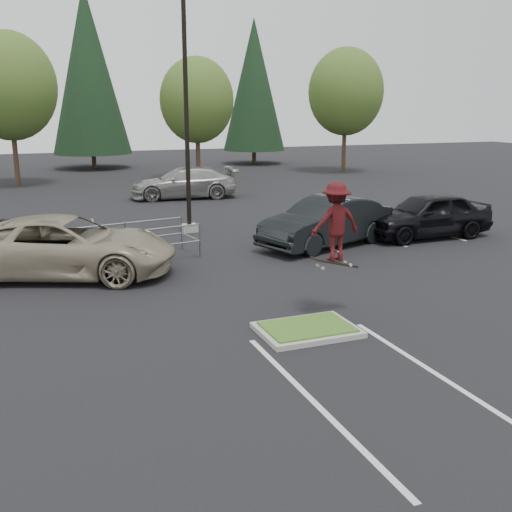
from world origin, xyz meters
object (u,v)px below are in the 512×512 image
object	(u,v)px
conif_b	(88,70)
decid_d	(345,95)
car_r_black	(427,215)
car_far_silver	(184,183)
skateboarder	(336,222)
decid_c	(197,103)
cart_corral	(119,240)
car_l_tan	(63,246)
decid_b	(9,90)
light_pole	(186,118)
conif_c	(254,85)
car_r_charc	(326,222)

from	to	relation	value
conif_b	decid_d	bearing A→B (deg)	-29.47
car_r_black	car_far_silver	xyz separation A→B (m)	(-6.16, 13.62, -0.03)
decid_d	conif_b	world-z (taller)	conif_b
car_r_black	conif_b	bearing A→B (deg)	-165.12
skateboarder	car_r_black	world-z (taller)	skateboarder
decid_c	cart_corral	bearing A→B (deg)	-112.24
car_l_tan	car_far_silver	xyz separation A→B (m)	(7.50, 14.17, -0.05)
skateboarder	conif_b	bearing A→B (deg)	-86.99
conif_b	car_far_silver	size ratio (longest dim) A/B	2.45
decid_b	car_far_silver	distance (m)	13.81
light_pole	car_far_silver	bearing A→B (deg)	76.44
decid_c	car_far_silver	world-z (taller)	decid_c
cart_corral	car_far_silver	bearing A→B (deg)	56.40
conif_c	light_pole	bearing A→B (deg)	-116.15
conif_c	cart_corral	size ratio (longest dim) A/B	2.81
skateboarder	cart_corral	bearing A→B (deg)	-57.61
decid_d	car_r_charc	bearing A→B (deg)	-120.72
decid_b	car_far_silver	world-z (taller)	decid_b
cart_corral	car_l_tan	size ratio (longest dim) A/B	0.68
car_r_charc	car_r_black	size ratio (longest dim) A/B	1.05
decid_c	cart_corral	world-z (taller)	decid_c
car_l_tan	car_far_silver	size ratio (longest dim) A/B	1.10
decid_b	decid_d	distance (m)	24.00
skateboarder	car_far_silver	world-z (taller)	skateboarder
car_far_silver	decid_b	bearing A→B (deg)	-130.10
light_pole	car_r_black	size ratio (longest dim) A/B	1.95
decid_d	conif_c	size ratio (longest dim) A/B	0.75
decid_c	car_r_black	bearing A→B (deg)	-82.63
cart_corral	car_l_tan	distance (m)	2.03
conif_b	car_r_charc	size ratio (longest dim) A/B	2.66
decid_d	car_r_charc	size ratio (longest dim) A/B	1.73
conif_b	car_r_charc	bearing A→B (deg)	-82.20
skateboarder	light_pole	bearing A→B (deg)	-85.09
decid_c	cart_corral	size ratio (longest dim) A/B	1.88
light_pole	skateboarder	world-z (taller)	light_pole
decid_d	cart_corral	xyz separation A→B (m)	(-20.96, -22.42, -5.15)
conif_b	cart_corral	size ratio (longest dim) A/B	3.26
decid_b	cart_corral	distance (m)	23.43
skateboarder	car_far_silver	bearing A→B (deg)	-93.02
decid_c	conif_c	xyz separation A→B (m)	(8.01, 9.67, 1.59)
car_r_charc	car_l_tan	bearing A→B (deg)	-105.30
decid_c	conif_c	world-z (taller)	conif_c
light_pole	decid_b	size ratio (longest dim) A/B	1.05
conif_c	cart_corral	world-z (taller)	conif_c
light_pole	cart_corral	xyz separation A→B (m)	(-3.47, -4.09, -3.80)
car_r_charc	cart_corral	bearing A→B (deg)	-111.34
conif_b	car_l_tan	bearing A→B (deg)	-98.13
car_r_charc	car_r_black	bearing A→B (deg)	69.66
light_pole	conif_b	distance (m)	28.69
light_pole	conif_b	bearing A→B (deg)	91.01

